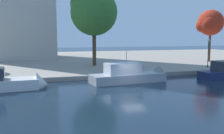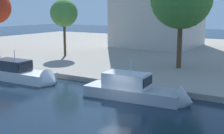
{
  "view_description": "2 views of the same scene",
  "coord_description": "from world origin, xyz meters",
  "px_view_note": "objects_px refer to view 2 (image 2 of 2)",
  "views": [
    {
      "loc": [
        -10.93,
        -26.25,
        5.48
      ],
      "look_at": [
        -1.9,
        2.01,
        2.02
      ],
      "focal_mm": 41.16,
      "sensor_mm": 36.0,
      "label": 1
    },
    {
      "loc": [
        13.72,
        -22.19,
        8.29
      ],
      "look_at": [
        -3.58,
        5.16,
        2.22
      ],
      "focal_mm": 49.78,
      "sensor_mm": 36.0,
      "label": 2
    }
  ],
  "objects_px": {
    "motor_yacht_2": "(139,92)",
    "tree_5": "(63,14)",
    "mooring_bollard_0": "(10,62)",
    "motor_yacht_1": "(21,75)"
  },
  "relations": [
    {
      "from": "motor_yacht_1",
      "to": "mooring_bollard_0",
      "type": "distance_m",
      "value": 7.34
    },
    {
      "from": "motor_yacht_2",
      "to": "tree_5",
      "type": "relative_size",
      "value": 1.12
    },
    {
      "from": "motor_yacht_1",
      "to": "mooring_bollard_0",
      "type": "bearing_deg",
      "value": 147.02
    },
    {
      "from": "motor_yacht_2",
      "to": "tree_5",
      "type": "height_order",
      "value": "tree_5"
    },
    {
      "from": "motor_yacht_1",
      "to": "tree_5",
      "type": "distance_m",
      "value": 17.05
    },
    {
      "from": "motor_yacht_1",
      "to": "mooring_bollard_0",
      "type": "xyz_separation_m",
      "value": [
        -6.32,
        3.73,
        0.38
      ]
    },
    {
      "from": "mooring_bollard_0",
      "to": "tree_5",
      "type": "xyz_separation_m",
      "value": [
        0.52,
        10.76,
        6.51
      ]
    },
    {
      "from": "motor_yacht_1",
      "to": "mooring_bollard_0",
      "type": "relative_size",
      "value": 13.32
    },
    {
      "from": "tree_5",
      "to": "mooring_bollard_0",
      "type": "bearing_deg",
      "value": -92.78
    },
    {
      "from": "motor_yacht_2",
      "to": "mooring_bollard_0",
      "type": "height_order",
      "value": "motor_yacht_2"
    }
  ]
}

